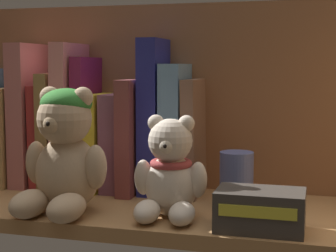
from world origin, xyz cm
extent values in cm
cube|color=#9E7042|center=(0.00, 0.00, 1.00)|extent=(71.84, 24.65, 2.00)
cube|color=brown|center=(0.00, 12.92, 16.09)|extent=(74.24, 1.20, 32.17)
cube|color=tan|center=(-27.50, 8.98, 10.23)|extent=(3.15, 13.62, 16.47)
cube|color=#B36767|center=(-24.01, 8.98, 13.91)|extent=(3.06, 12.26, 23.82)
cube|color=#A62B2B|center=(-21.26, 8.98, 10.46)|extent=(1.79, 11.00, 16.94)
cube|color=olive|center=(-19.04, 8.98, 11.46)|extent=(2.00, 13.25, 18.92)
cube|color=#CF7A7A|center=(-16.37, 8.98, 13.91)|extent=(3.12, 13.00, 23.87)
cube|color=maroon|center=(-13.71, 8.98, 12.78)|extent=(2.46, 10.68, 21.60)
cube|color=gold|center=(-11.21, 8.98, 9.82)|extent=(2.26, 12.25, 15.64)
cube|color=#79465F|center=(-8.21, 8.98, 9.84)|extent=(2.97, 11.44, 15.68)
cube|color=brown|center=(-5.14, 8.98, 11.02)|extent=(2.41, 14.69, 18.03)
cube|color=navy|center=(-2.01, 8.98, 14.19)|extent=(3.06, 10.74, 24.39)
cube|color=#628CB2|center=(1.53, 8.98, 12.24)|extent=(3.25, 11.08, 20.47)
cube|color=brown|center=(4.54, 8.98, 11.06)|extent=(2.33, 11.66, 18.15)
ellipsoid|color=tan|center=(-10.23, -6.16, 7.27)|extent=(8.95, 8.22, 10.53)
sphere|color=tan|center=(-10.28, -6.68, 15.01)|extent=(7.49, 7.49, 7.49)
sphere|color=tan|center=(-12.83, -5.88, 17.94)|extent=(2.81, 2.81, 2.81)
sphere|color=tan|center=(-7.62, -6.44, 17.94)|extent=(2.81, 2.81, 2.81)
sphere|color=tan|center=(-10.57, -9.32, 14.57)|extent=(2.81, 2.81, 2.81)
sphere|color=black|center=(-10.67, -10.30, 14.64)|extent=(0.98, 0.98, 0.98)
ellipsoid|color=tan|center=(-13.64, -10.82, 3.87)|extent=(4.94, 7.43, 3.75)
ellipsoid|color=tan|center=(-7.88, -11.44, 3.87)|extent=(4.94, 7.43, 3.75)
ellipsoid|color=tan|center=(-14.99, -6.17, 8.58)|extent=(3.35, 3.35, 6.09)
ellipsoid|color=tan|center=(-5.57, -7.19, 8.58)|extent=(3.35, 3.35, 6.09)
ellipsoid|color=#2E782D|center=(-10.23, -6.16, 17.07)|extent=(7.12, 7.12, 4.12)
ellipsoid|color=beige|center=(4.32, -4.85, 6.16)|extent=(7.08, 6.49, 8.32)
sphere|color=beige|center=(4.34, -5.26, 12.28)|extent=(5.92, 5.92, 5.92)
sphere|color=beige|center=(2.25, -4.95, 14.59)|extent=(2.22, 2.22, 2.22)
sphere|color=beige|center=(6.39, -4.75, 14.59)|extent=(2.22, 2.22, 2.22)
sphere|color=beige|center=(4.44, -7.36, 11.93)|extent=(2.22, 2.22, 2.22)
sphere|color=black|center=(4.48, -8.13, 11.99)|extent=(0.78, 0.78, 0.78)
ellipsoid|color=beige|center=(2.22, -8.91, 3.48)|extent=(3.60, 5.70, 2.96)
ellipsoid|color=beige|center=(6.79, -8.68, 3.48)|extent=(3.60, 5.70, 2.96)
ellipsoid|color=beige|center=(0.59, -5.44, 7.20)|extent=(2.52, 2.52, 4.81)
ellipsoid|color=beige|center=(8.08, -5.08, 7.20)|extent=(2.52, 2.52, 4.81)
torus|color=#AA3D3D|center=(4.32, -4.85, 9.16)|extent=(5.68, 5.68, 1.07)
cylinder|color=#4C5B99|center=(12.08, 2.38, 5.97)|extent=(4.84, 4.84, 7.94)
cube|color=#38332D|center=(16.59, -8.09, 4.51)|extent=(10.75, 6.79, 5.02)
cube|color=gold|center=(16.59, -11.57, 5.14)|extent=(9.14, 0.16, 1.41)
camera|label=1|loc=(23.17, -74.03, 22.15)|focal=58.14mm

